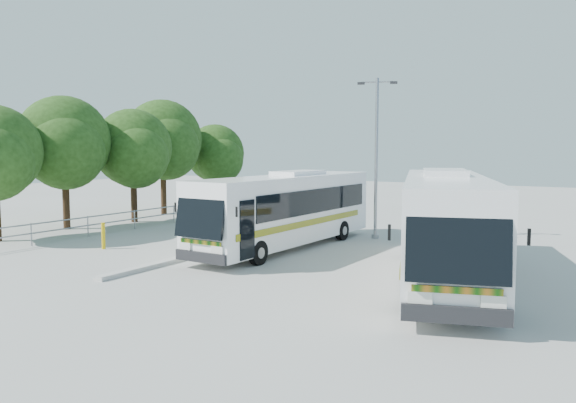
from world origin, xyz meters
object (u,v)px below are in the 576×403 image
Objects in this scene: coach_main at (287,209)px; coach_adjacent at (445,223)px; lamppost at (376,151)px; bollard at (103,236)px; tree_far_b at (65,142)px; tree_far_d at (163,139)px; tree_far_c at (134,148)px; tree_far_e at (216,153)px.

coach_main is 0.92× the size of coach_adjacent.
lamppost reaches higher than bollard.
coach_main is 5.50m from lamppost.
lamppost reaches higher than tree_far_b.
coach_main is at bearing 144.81° from coach_adjacent.
tree_far_b is 7.61m from tree_far_d.
tree_far_c is 5.80× the size of bollard.
tree_far_b is 1.17× the size of tree_far_e.
lamppost is (-5.08, 6.69, 2.30)m from coach_adjacent.
coach_main is 7.66m from coach_adjacent.
bollard is at bearing -52.39° from tree_far_c.
tree_far_c is at bearing 168.60° from coach_main.
tree_far_d reaches higher than coach_main.
lamppost is (15.31, -2.12, -0.69)m from tree_far_d.
tree_far_b is 20.32m from coach_adjacent.
bollard is at bearing -68.78° from tree_far_e.
coach_main is at bearing -135.29° from lamppost.
tree_far_e reaches higher than coach_main.
tree_far_d is 0.98× the size of lamppost.
lamppost reaches higher than tree_far_d.
coach_adjacent is at bearing -14.88° from tree_far_c.
coach_adjacent reaches higher than coach_main.
tree_far_b is 0.62× the size of coach_main.
tree_far_e is 16.74m from coach_main.
lamppost is at bearing 109.38° from coach_adjacent.
tree_far_d is 4.65m from tree_far_e.
bollard is (6.58, -10.70, -4.26)m from tree_far_d.
coach_adjacent is at bearing -71.23° from lamppost.
tree_far_b is 8.08m from bollard.
tree_far_e is at bearing 81.37° from tree_far_d.
tree_far_b is 15.99m from lamppost.
coach_adjacent is (19.20, -5.10, -2.43)m from tree_far_c.
bollard is at bearing 169.98° from coach_adjacent.
tree_far_b is at bearing -178.41° from lamppost.
coach_main is 9.99× the size of bollard.
tree_far_b is 4.01m from tree_far_c.
tree_far_c is 1.10× the size of tree_far_e.
bollard is (-8.73, -8.59, -3.56)m from lamppost.
tree_far_e is (0.39, 12.10, -0.68)m from tree_far_b.
tree_far_c is 20.02m from coach_adjacent.
tree_far_d is 15.47m from lamppost.
tree_far_c is at bearing 167.92° from lamppost.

